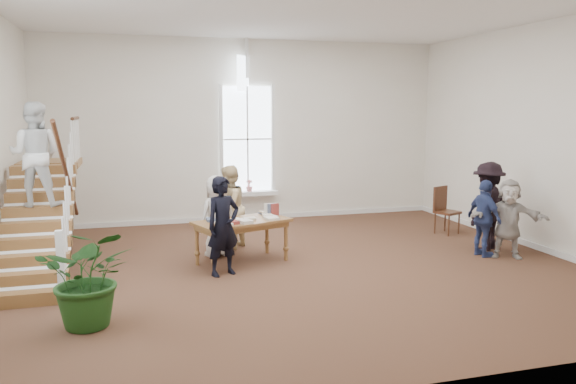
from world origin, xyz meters
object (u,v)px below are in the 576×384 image
object	(u,v)px
police_officer	(223,226)
woman_cluster_b	(488,206)
woman_cluster_c	(508,219)
person_yellow	(229,207)
floor_plant	(90,277)
library_table	(243,225)
elderly_woman	(218,216)
woman_cluster_a	(484,218)
side_chair	(444,207)

from	to	relation	value
police_officer	woman_cluster_b	xyz separation A→B (m)	(5.37, 0.30, 0.04)
woman_cluster_c	woman_cluster_b	bearing A→B (deg)	119.58
person_yellow	woman_cluster_c	distance (m)	5.40
police_officer	floor_plant	world-z (taller)	police_officer
library_table	person_yellow	world-z (taller)	person_yellow
elderly_woman	person_yellow	size ratio (longest dim) A/B	0.92
elderly_woman	woman_cluster_c	world-z (taller)	elderly_woman
woman_cluster_b	woman_cluster_c	distance (m)	0.66
elderly_woman	woman_cluster_a	distance (m)	5.08
library_table	woman_cluster_c	xyz separation A→B (m)	(4.91, -1.00, 0.04)
woman_cluster_a	side_chair	xyz separation A→B (m)	(0.35, 2.00, -0.14)
library_table	police_officer	xyz separation A→B (m)	(-0.46, -0.65, 0.13)
person_yellow	woman_cluster_c	xyz separation A→B (m)	(4.97, -2.10, -0.09)
woman_cluster_a	library_table	bearing A→B (deg)	74.64
library_table	woman_cluster_c	world-z (taller)	woman_cluster_c
floor_plant	side_chair	xyz separation A→B (m)	(7.36, 3.64, -0.07)
woman_cluster_a	woman_cluster_c	xyz separation A→B (m)	(0.39, -0.20, 0.01)
woman_cluster_a	person_yellow	bearing A→B (deg)	62.15
person_yellow	side_chair	bearing A→B (deg)	131.51
library_table	woman_cluster_b	xyz separation A→B (m)	(4.91, -0.35, 0.17)
floor_plant	woman_cluster_b	bearing A→B (deg)	15.80
woman_cluster_c	side_chair	distance (m)	2.20
woman_cluster_a	floor_plant	distance (m)	7.20
person_yellow	side_chair	distance (m)	4.94
library_table	woman_cluster_b	size ratio (longest dim) A/B	1.07
library_table	woman_cluster_c	bearing A→B (deg)	-30.74
person_yellow	woman_cluster_c	size ratio (longest dim) A/B	1.13
police_officer	woman_cluster_a	xyz separation A→B (m)	(4.99, -0.15, -0.11)
police_officer	elderly_woman	distance (m)	1.26
floor_plant	woman_cluster_a	bearing A→B (deg)	13.20
elderly_woman	person_yellow	distance (m)	0.59
library_table	police_officer	bearing A→B (deg)	-144.55
police_officer	library_table	bearing A→B (deg)	32.04
police_officer	person_yellow	size ratio (longest dim) A/B	1.00
library_table	woman_cluster_c	size ratio (longest dim) A/B	1.25
woman_cluster_a	side_chair	distance (m)	2.03
woman_cluster_a	woman_cluster_c	world-z (taller)	woman_cluster_c
library_table	floor_plant	bearing A→B (deg)	-154.68
floor_plant	woman_cluster_c	bearing A→B (deg)	11.05
woman_cluster_b	floor_plant	bearing A→B (deg)	-14.47
library_table	side_chair	size ratio (longest dim) A/B	1.77
elderly_woman	floor_plant	bearing A→B (deg)	30.37
woman_cluster_a	floor_plant	xyz separation A→B (m)	(-7.01, -1.64, -0.08)
library_table	side_chair	bearing A→B (deg)	-5.46
woman_cluster_c	floor_plant	xyz separation A→B (m)	(-7.40, -1.44, -0.09)
elderly_woman	floor_plant	size ratio (longest dim) A/B	1.18
elderly_woman	side_chair	world-z (taller)	elderly_woman
person_yellow	woman_cluster_c	bearing A→B (deg)	107.52
woman_cluster_b	police_officer	bearing A→B (deg)	-27.11
police_officer	elderly_woman	world-z (taller)	police_officer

